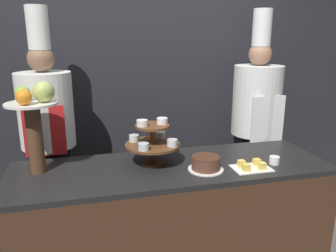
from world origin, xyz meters
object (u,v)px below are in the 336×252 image
fruit_pedestal (34,115)px  chef_center_left (256,119)px  tiered_stand (153,141)px  cake_square_tray (251,166)px  cake_round (206,164)px  cup_white (274,160)px  chef_left (48,133)px

fruit_pedestal → chef_center_left: (1.74, 0.43, -0.23)m
tiered_stand → chef_center_left: size_ratio=0.19×
fruit_pedestal → cake_square_tray: fruit_pedestal is taller
tiered_stand → cake_round: 0.39m
cake_round → chef_center_left: bearing=42.8°
fruit_pedestal → chef_center_left: 1.81m
cup_white → cake_square_tray: size_ratio=0.28×
cake_square_tray → cup_white: bearing=11.4°
tiered_stand → chef_left: (-0.71, 0.46, -0.02)m
cake_round → cake_square_tray: (0.30, -0.05, -0.03)m
fruit_pedestal → cake_round: (1.04, -0.22, -0.33)m
cake_square_tray → chef_center_left: (0.40, 0.70, 0.12)m
chef_left → chef_center_left: 1.73m
fruit_pedestal → cake_square_tray: (1.34, -0.27, -0.36)m
cup_white → cake_square_tray: (-0.19, -0.04, -0.01)m
tiered_stand → cake_round: tiered_stand is taller
cup_white → cake_square_tray: cup_white is taller
cake_round → chef_left: size_ratio=0.12×
fruit_pedestal → chef_left: (0.02, 0.43, -0.23)m
chef_left → cup_white: bearing=-23.7°
tiered_stand → cake_round: size_ratio=1.60×
tiered_stand → fruit_pedestal: bearing=177.9°
fruit_pedestal → cake_square_tray: size_ratio=2.34×
fruit_pedestal → cup_white: size_ratio=8.46×
fruit_pedestal → cake_round: bearing=-11.8°
chef_left → fruit_pedestal: bearing=-92.3°
cake_square_tray → chef_left: (-1.32, 0.70, 0.12)m
fruit_pedestal → chef_center_left: size_ratio=0.30×
fruit_pedestal → cake_round: 1.11m
cup_white → chef_center_left: 0.71m
chef_left → chef_center_left: (1.73, -0.00, 0.00)m
cake_square_tray → tiered_stand: bearing=158.2°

